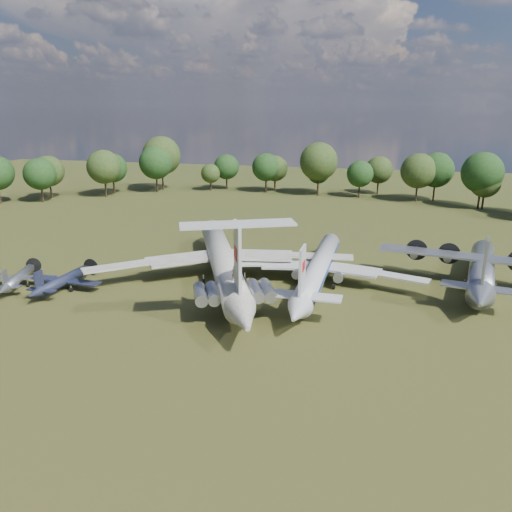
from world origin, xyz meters
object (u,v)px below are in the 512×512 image
(il62_airliner, at_px, (223,265))
(small_prop_northwest, at_px, (19,280))
(person_on_il62, at_px, (234,273))
(tu104_jet, at_px, (318,272))
(an12_transport, at_px, (481,273))
(small_prop_west, at_px, (64,283))

(il62_airliner, xyz_separation_m, small_prop_northwest, (-28.89, -9.66, -1.61))
(person_on_il62, bearing_deg, small_prop_northwest, -17.51)
(tu104_jet, height_order, person_on_il62, person_on_il62)
(il62_airliner, relative_size, small_prop_northwest, 3.84)
(il62_airliner, distance_m, person_on_il62, 15.23)
(small_prop_northwest, relative_size, person_on_il62, 7.24)
(tu104_jet, bearing_deg, an12_transport, 12.82)
(small_prop_west, distance_m, person_on_il62, 28.18)
(an12_transport, distance_m, small_prop_west, 61.67)
(tu104_jet, height_order, an12_transport, an12_transport)
(tu104_jet, xyz_separation_m, small_prop_west, (-36.04, -10.89, -1.01))
(il62_airliner, height_order, an12_transport, il62_airliner)
(tu104_jet, xyz_separation_m, an12_transport, (23.58, 4.86, 0.10))
(person_on_il62, bearing_deg, an12_transport, -159.29)
(il62_airliner, relative_size, tu104_jet, 1.27)
(small_prop_northwest, xyz_separation_m, person_on_il62, (34.77, -3.91, 5.22))
(an12_transport, relative_size, small_prop_west, 2.22)
(tu104_jet, relative_size, an12_transport, 1.26)
(il62_airliner, height_order, small_prop_west, il62_airliner)
(small_prop_northwest, distance_m, person_on_il62, 35.38)
(il62_airliner, xyz_separation_m, person_on_il62, (5.88, -13.58, 3.61))
(tu104_jet, relative_size, small_prop_northwest, 3.03)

